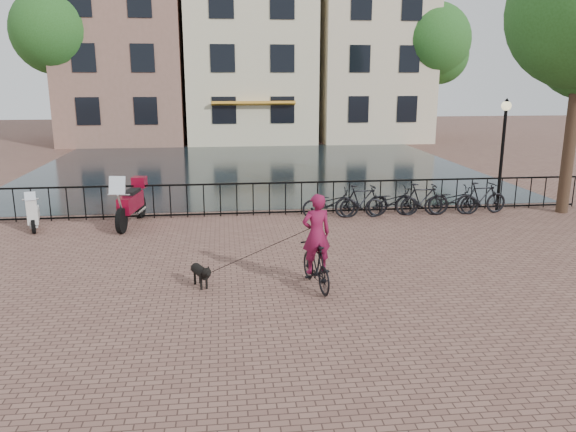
{
  "coord_description": "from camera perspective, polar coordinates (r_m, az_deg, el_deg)",
  "views": [
    {
      "loc": [
        -1.36,
        -8.82,
        4.17
      ],
      "look_at": [
        0.0,
        3.0,
        1.2
      ],
      "focal_mm": 35.0,
      "sensor_mm": 36.0,
      "label": 1
    }
  ],
  "objects": [
    {
      "name": "dog",
      "position": [
        11.59,
        -8.89,
        -5.88
      ],
      "size": [
        0.54,
        0.8,
        0.52
      ],
      "rotation": [
        0.0,
        0.0,
        0.42
      ],
      "color": "black",
      "rests_on": "ground"
    },
    {
      "name": "cyclist",
      "position": [
        11.23,
        2.88,
        -3.14
      ],
      "size": [
        0.78,
        1.71,
        2.27
      ],
      "rotation": [
        0.0,
        0.0,
        3.31
      ],
      "color": "black",
      "rests_on": "ground"
    },
    {
      "name": "canal_house_right",
      "position": [
        40.13,
        8.03,
        17.42
      ],
      "size": [
        7.0,
        9.0,
        13.3
      ],
      "color": "beige",
      "rests_on": "ground"
    },
    {
      "name": "tree_far_left",
      "position": [
        37.18,
        -22.62,
        16.93
      ],
      "size": [
        5.04,
        5.04,
        9.27
      ],
      "color": "black",
      "rests_on": "ground"
    },
    {
      "name": "parked_bike_2",
      "position": [
        17.39,
        10.51,
        1.43
      ],
      "size": [
        1.76,
        0.73,
        0.9
      ],
      "primitive_type": "imported",
      "rotation": [
        0.0,
        0.0,
        1.65
      ],
      "color": "black",
      "rests_on": "ground"
    },
    {
      "name": "motorcycle",
      "position": [
        16.61,
        -15.73,
        1.83
      ],
      "size": [
        0.89,
        2.34,
        1.63
      ],
      "rotation": [
        0.0,
        0.0,
        -0.16
      ],
      "color": "maroon",
      "rests_on": "ground"
    },
    {
      "name": "parked_bike_3",
      "position": [
        17.68,
        13.47,
        1.64
      ],
      "size": [
        1.69,
        0.56,
        1.0
      ],
      "primitive_type": "imported",
      "rotation": [
        0.0,
        0.0,
        1.51
      ],
      "color": "black",
      "rests_on": "ground"
    },
    {
      "name": "ground",
      "position": [
        9.85,
        2.04,
        -11.04
      ],
      "size": [
        100.0,
        100.0,
        0.0
      ],
      "primitive_type": "plane",
      "color": "brown",
      "rests_on": "ground"
    },
    {
      "name": "tree_far_right",
      "position": [
        38.29,
        14.49,
        16.85
      ],
      "size": [
        4.76,
        4.76,
        8.76
      ],
      "color": "black",
      "rests_on": "ground"
    },
    {
      "name": "parked_bike_0",
      "position": [
        16.94,
        4.35,
        1.29
      ],
      "size": [
        1.73,
        0.62,
        0.9
      ],
      "primitive_type": "imported",
      "rotation": [
        0.0,
        0.0,
        1.56
      ],
      "color": "black",
      "rests_on": "ground"
    },
    {
      "name": "scooter",
      "position": [
        17.16,
        -24.49,
        0.72
      ],
      "size": [
        0.68,
        1.34,
        1.2
      ],
      "rotation": [
        0.0,
        0.0,
        0.26
      ],
      "color": "silver",
      "rests_on": "ground"
    },
    {
      "name": "parked_bike_1",
      "position": [
        17.13,
        7.48,
        1.52
      ],
      "size": [
        1.69,
        0.56,
        1.0
      ],
      "primitive_type": "imported",
      "rotation": [
        0.0,
        0.0,
        1.62
      ],
      "color": "black",
      "rests_on": "ground"
    },
    {
      "name": "canal_house_mid",
      "position": [
        38.9,
        -3.99,
        16.52
      ],
      "size": [
        8.0,
        9.5,
        11.8
      ],
      "color": "beige",
      "rests_on": "ground"
    },
    {
      "name": "canal_house_left",
      "position": [
        39.36,
        -16.24,
        16.72
      ],
      "size": [
        7.5,
        9.0,
        12.8
      ],
      "color": "brown",
      "rests_on": "ground"
    },
    {
      "name": "canal_water",
      "position": [
        26.48,
        -3.56,
        4.92
      ],
      "size": [
        20.0,
        20.0,
        0.0
      ],
      "primitive_type": "plane",
      "color": "black",
      "rests_on": "ground"
    },
    {
      "name": "parked_bike_5",
      "position": [
        18.41,
        19.04,
        1.74
      ],
      "size": [
        1.7,
        0.61,
        1.0
      ],
      "primitive_type": "imported",
      "rotation": [
        0.0,
        0.0,
        1.66
      ],
      "color": "black",
      "rests_on": "ground"
    },
    {
      "name": "parked_bike_4",
      "position": [
        18.04,
        16.3,
        1.54
      ],
      "size": [
        1.74,
        0.67,
        0.9
      ],
      "primitive_type": "imported",
      "rotation": [
        0.0,
        0.0,
        1.53
      ],
      "color": "black",
      "rests_on": "ground"
    },
    {
      "name": "lamp_post",
      "position": [
        18.6,
        21.06,
        7.56
      ],
      "size": [
        0.3,
        0.3,
        3.45
      ],
      "color": "black",
      "rests_on": "ground"
    },
    {
      "name": "railing",
      "position": [
        17.26,
        -1.9,
        1.75
      ],
      "size": [
        20.0,
        0.05,
        1.02
      ],
      "color": "black",
      "rests_on": "ground"
    }
  ]
}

